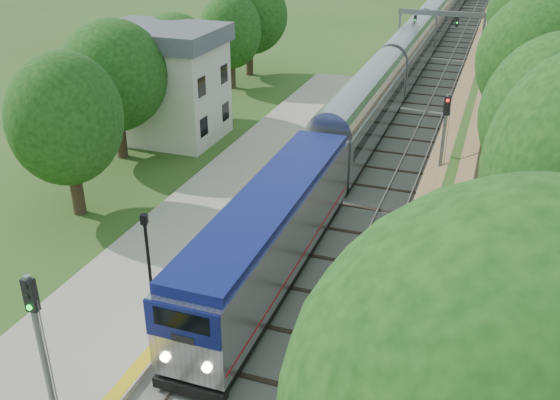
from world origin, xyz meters
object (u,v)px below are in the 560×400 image
(lamppost_far, at_px, (149,266))
(signal_farside, at_px, (443,139))
(signal_gantry, at_px, (441,25))
(station_building, at_px, (163,82))
(train, at_px, (422,38))
(signal_platform, at_px, (41,344))

(lamppost_far, xyz_separation_m, signal_farside, (9.99, 14.54, 1.75))
(signal_gantry, height_order, lamppost_far, signal_gantry)
(signal_farside, bearing_deg, station_building, 166.06)
(station_building, relative_size, signal_gantry, 1.02)
(signal_gantry, bearing_deg, station_building, -123.38)
(signal_gantry, relative_size, signal_farside, 1.31)
(train, height_order, lamppost_far, lamppost_far)
(signal_gantry, xyz_separation_m, train, (-2.47, 6.74, -2.68))
(station_building, xyz_separation_m, lamppost_far, (10.20, -19.55, -1.78))
(lamppost_far, relative_size, signal_farside, 0.67)
(train, distance_m, lamppost_far, 51.42)
(train, bearing_deg, signal_gantry, -69.85)
(train, bearing_deg, station_building, -113.81)
(station_building, bearing_deg, signal_gantry, 56.62)
(train, xyz_separation_m, signal_platform, (-2.90, -58.64, 2.02))
(station_building, height_order, lamppost_far, station_building)
(signal_gantry, bearing_deg, signal_farside, -82.92)
(station_building, height_order, train, station_building)
(signal_gantry, distance_m, train, 7.66)
(lamppost_far, bearing_deg, train, 85.77)
(lamppost_far, bearing_deg, signal_farside, 55.50)
(signal_gantry, bearing_deg, signal_platform, -95.91)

